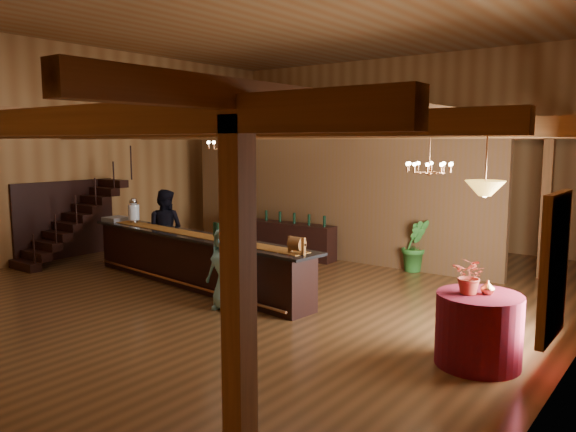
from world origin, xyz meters
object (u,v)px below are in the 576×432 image
Objects in this scene: pendant_lamp at (485,188)px; raffle_drum at (297,244)px; round_table at (479,330)px; chandelier_right at (429,167)px; chandelier_left at (226,145)px; guest at (225,269)px; backbar_shelf at (280,239)px; bartender at (234,245)px; floor_plant at (416,246)px; beverage_dispenser at (134,211)px; staff_second at (165,229)px; tasting_bar at (194,260)px.

raffle_drum is at bearing 175.27° from pendant_lamp.
round_table is 3.29m from chandelier_right.
chandelier_left and pendant_lamp have the same top height.
pendant_lamp is (0.00, 0.00, 1.91)m from round_table.
backbar_shelf is at bearing 110.41° from guest.
bartender is 4.23m from floor_plant.
staff_second reaches higher than beverage_dispenser.
backbar_shelf is 2.04× the size of bartender.
chandelier_right reaches higher than beverage_dispenser.
beverage_dispenser is at bearing 173.71° from pendant_lamp.
floor_plant is (0.24, 4.37, -0.65)m from raffle_drum.
floor_plant is at bearing -167.55° from staff_second.
raffle_drum is (2.94, -0.37, 0.71)m from tasting_bar.
guest is (-4.49, -0.18, -1.66)m from pendant_lamp.
tasting_bar is 5.11m from floor_plant.
staff_second is 5.91m from floor_plant.
raffle_drum is at bearing 13.61° from guest.
beverage_dispenser is at bearing 172.75° from raffle_drum.
bartender is at bearing 74.84° from tasting_bar.
floor_plant is at bearing 33.94° from beverage_dispenser.
chandelier_right is 0.65× the size of floor_plant.
chandelier_right is at bearing -25.82° from backbar_shelf.
round_table is 6.80m from chandelier_left.
chandelier_right is 3.58m from floor_plant.
guest is (-1.26, -0.45, -0.52)m from raffle_drum.
chandelier_left reaches higher than backbar_shelf.
beverage_dispenser reaches higher than floor_plant.
round_table is 0.60× the size of staff_second.
beverage_dispenser is (-2.33, 0.30, 0.82)m from tasting_bar.
raffle_drum is 4.43m from floor_plant.
pendant_lamp reaches higher than staff_second.
raffle_drum is 4.79m from staff_second.
pendant_lamp is 0.48× the size of staff_second.
round_table is at bearing 149.73° from bartender.
round_table reaches higher than backbar_shelf.
raffle_drum is 3.43m from pendant_lamp.
raffle_drum is 0.11× the size of backbar_shelf.
tasting_bar is 2.49m from beverage_dispenser.
floor_plant is at bearing -147.94° from bartender.
backbar_shelf is (-0.49, 3.57, -0.10)m from tasting_bar.
guest is at bearing 112.65° from bartender.
staff_second is at bearing 170.30° from pendant_lamp.
guest reaches higher than raffle_drum.
pendant_lamp is at bearing -4.73° from raffle_drum.
chandelier_left is 6.37m from pendant_lamp.
backbar_shelf is at bearing 103.89° from tasting_bar.
chandelier_left is 2.17m from bartender.
chandelier_right is at bearing 22.58° from tasting_bar.
chandelier_left reaches higher than round_table.
floor_plant reaches higher than tasting_bar.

